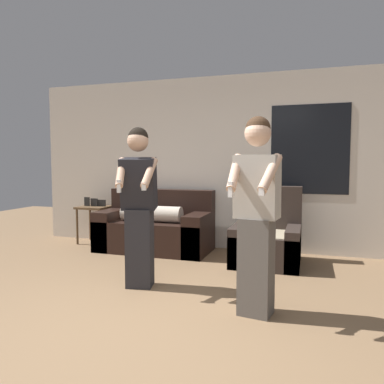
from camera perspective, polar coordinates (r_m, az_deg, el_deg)
ground_plane at (r=3.17m, az=-8.26°, el=-20.88°), size 14.00×14.00×0.00m
wall_back at (r=5.90m, az=5.46°, el=4.43°), size 6.51×0.07×2.70m
couch at (r=5.86m, az=-5.60°, el=-5.59°), size 1.72×0.86×0.93m
armchair at (r=5.21m, az=11.34°, el=-7.14°), size 0.88×0.90×1.03m
side_table at (r=6.54m, az=-14.66°, el=-2.88°), size 0.50×0.46×0.78m
person_left at (r=4.08m, az=-8.10°, el=-1.91°), size 0.44×0.54×1.73m
person_right at (r=3.34m, az=9.81°, el=-3.12°), size 0.44×0.50×1.76m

